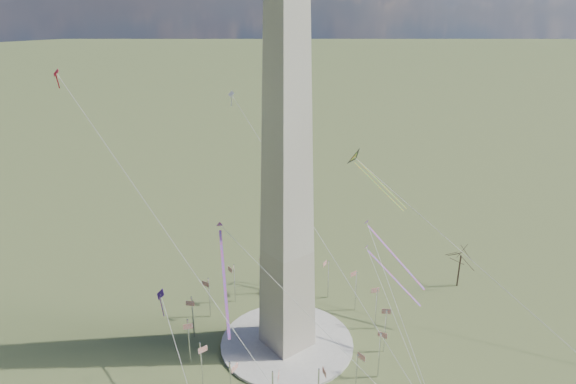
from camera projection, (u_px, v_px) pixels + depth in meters
ground at (287, 344)px, 139.89m from camera, size 2000.00×2000.00×0.00m
plaza at (287, 343)px, 139.74m from camera, size 36.00×36.00×0.80m
washington_monument at (287, 179)px, 122.23m from camera, size 15.56×15.56×100.00m
flagpole_ring at (287, 322)px, 137.21m from camera, size 54.40×54.40×13.00m
tree_near at (461, 253)px, 162.95m from camera, size 9.56×9.56×16.73m
kite_delta_black at (357, 160)px, 155.61m from camera, size 10.19×20.02×16.32m
kite_diamond_purple at (161, 298)px, 121.03m from camera, size 1.80×2.71×8.16m
kite_streamer_left at (387, 246)px, 135.93m from camera, size 3.42×19.79×13.60m
kite_streamer_mid at (223, 261)px, 116.94m from camera, size 12.56×21.89×16.53m
kite_streamer_right at (385, 269)px, 147.59m from camera, size 4.89×18.94×13.11m
kite_small_red at (56, 75)px, 111.72m from camera, size 1.30×1.99×4.33m
kite_small_white at (231, 95)px, 152.75m from camera, size 1.22×2.03×4.75m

